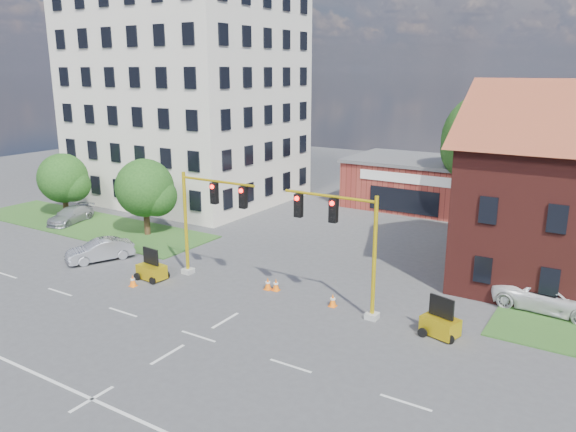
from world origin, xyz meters
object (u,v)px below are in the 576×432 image
object	(u,v)px
trailer_east	(440,324)
trailer_west	(152,270)
signal_mast_west	(207,214)
signal_mast_east	(344,237)
pickup_white	(551,296)

from	to	relation	value
trailer_east	trailer_west	bearing A→B (deg)	-158.01
signal_mast_west	signal_mast_east	xyz separation A→B (m)	(8.71, 0.00, 0.00)
trailer_east	signal_mast_east	bearing A→B (deg)	-164.59
signal_mast_west	pickup_white	distance (m)	18.80
signal_mast_west	pickup_white	world-z (taller)	signal_mast_west
trailer_east	pickup_white	xyz separation A→B (m)	(3.88, 5.77, 0.20)
signal_mast_east	pickup_white	distance (m)	11.07
signal_mast_east	trailer_east	size ratio (longest dim) A/B	3.39
signal_mast_east	trailer_west	size ratio (longest dim) A/B	3.41
signal_mast_east	signal_mast_west	bearing A→B (deg)	180.00
signal_mast_east	trailer_east	world-z (taller)	signal_mast_east
signal_mast_west	trailer_east	distance (m)	14.15
signal_mast_east	pickup_white	bearing A→B (deg)	32.86
signal_mast_west	trailer_west	world-z (taller)	signal_mast_west
trailer_east	signal_mast_west	bearing A→B (deg)	-164.49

